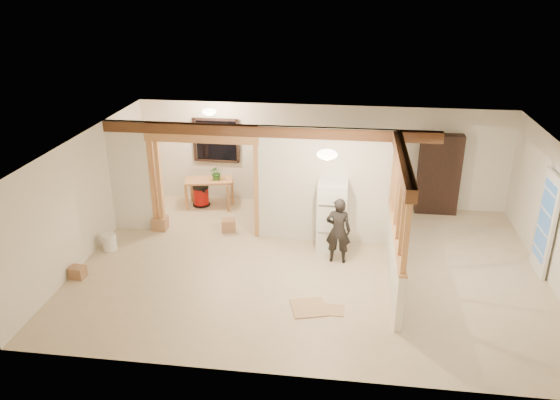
# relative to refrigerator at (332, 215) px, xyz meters

# --- Properties ---
(floor) EXTENTS (9.00, 6.50, 0.01)m
(floor) POSITION_rel_refrigerator_xyz_m (-0.39, -0.85, -0.74)
(floor) COLOR beige
(floor) RESTS_ON ground
(ceiling) EXTENTS (9.00, 6.50, 0.01)m
(ceiling) POSITION_rel_refrigerator_xyz_m (-0.39, -0.85, 1.77)
(ceiling) COLOR white
(wall_back) EXTENTS (9.00, 0.01, 2.50)m
(wall_back) POSITION_rel_refrigerator_xyz_m (-0.39, 2.40, 0.52)
(wall_back) COLOR silver
(wall_back) RESTS_ON floor
(wall_front) EXTENTS (9.00, 0.01, 2.50)m
(wall_front) POSITION_rel_refrigerator_xyz_m (-0.39, -4.10, 0.52)
(wall_front) COLOR silver
(wall_front) RESTS_ON floor
(wall_left) EXTENTS (0.01, 6.50, 2.50)m
(wall_left) POSITION_rel_refrigerator_xyz_m (-4.89, -0.85, 0.52)
(wall_left) COLOR silver
(wall_left) RESTS_ON floor
(wall_right) EXTENTS (0.01, 6.50, 2.50)m
(wall_right) POSITION_rel_refrigerator_xyz_m (4.11, -0.85, 0.52)
(wall_right) COLOR silver
(wall_right) RESTS_ON floor
(partition_left_stub) EXTENTS (0.90, 0.12, 2.50)m
(partition_left_stub) POSITION_rel_refrigerator_xyz_m (-4.44, 0.35, 0.52)
(partition_left_stub) COLOR white
(partition_left_stub) RESTS_ON floor
(partition_center) EXTENTS (2.80, 0.12, 2.50)m
(partition_center) POSITION_rel_refrigerator_xyz_m (-0.19, 0.35, 0.52)
(partition_center) COLOR white
(partition_center) RESTS_ON floor
(doorway_frame) EXTENTS (2.46, 0.14, 2.20)m
(doorway_frame) POSITION_rel_refrigerator_xyz_m (-2.79, 0.35, 0.37)
(doorway_frame) COLOR tan
(doorway_frame) RESTS_ON floor
(header_beam_back) EXTENTS (7.00, 0.18, 0.22)m
(header_beam_back) POSITION_rel_refrigerator_xyz_m (-1.39, 0.35, 1.65)
(header_beam_back) COLOR brown
(header_beam_back) RESTS_ON ceiling
(header_beam_right) EXTENTS (0.18, 3.30, 0.22)m
(header_beam_right) POSITION_rel_refrigerator_xyz_m (1.21, -1.25, 1.65)
(header_beam_right) COLOR brown
(header_beam_right) RESTS_ON ceiling
(pony_wall) EXTENTS (0.12, 3.20, 1.00)m
(pony_wall) POSITION_rel_refrigerator_xyz_m (1.21, -1.25, -0.23)
(pony_wall) COLOR white
(pony_wall) RESTS_ON floor
(stud_partition) EXTENTS (0.14, 3.20, 1.32)m
(stud_partition) POSITION_rel_refrigerator_xyz_m (1.21, -1.25, 0.93)
(stud_partition) COLOR tan
(stud_partition) RESTS_ON pony_wall
(window_back) EXTENTS (1.12, 0.10, 1.10)m
(window_back) POSITION_rel_refrigerator_xyz_m (-2.99, 2.32, 0.82)
(window_back) COLOR black
(window_back) RESTS_ON wall_back
(french_door) EXTENTS (0.12, 0.86, 2.00)m
(french_door) POSITION_rel_refrigerator_xyz_m (4.03, -0.45, 0.27)
(french_door) COLOR white
(french_door) RESTS_ON floor
(ceiling_dome_main) EXTENTS (0.36, 0.36, 0.16)m
(ceiling_dome_main) POSITION_rel_refrigerator_xyz_m (-0.09, -1.35, 1.75)
(ceiling_dome_main) COLOR #FFEABF
(ceiling_dome_main) RESTS_ON ceiling
(ceiling_dome_util) EXTENTS (0.32, 0.32, 0.14)m
(ceiling_dome_util) POSITION_rel_refrigerator_xyz_m (-2.89, 1.45, 1.75)
(ceiling_dome_util) COLOR #FFEABF
(ceiling_dome_util) RESTS_ON ceiling
(hanging_bulb) EXTENTS (0.07, 0.07, 0.07)m
(hanging_bulb) POSITION_rel_refrigerator_xyz_m (-2.39, 0.75, 1.45)
(hanging_bulb) COLOR #FFD88C
(hanging_bulb) RESTS_ON ceiling
(refrigerator) EXTENTS (0.60, 0.59, 1.46)m
(refrigerator) POSITION_rel_refrigerator_xyz_m (0.00, 0.00, 0.00)
(refrigerator) COLOR white
(refrigerator) RESTS_ON floor
(woman) EXTENTS (0.52, 0.35, 1.37)m
(woman) POSITION_rel_refrigerator_xyz_m (0.15, -0.60, -0.05)
(woman) COLOR black
(woman) RESTS_ON floor
(work_table) EXTENTS (1.23, 0.80, 0.72)m
(work_table) POSITION_rel_refrigerator_xyz_m (-3.07, 1.79, -0.37)
(work_table) COLOR tan
(work_table) RESTS_ON floor
(potted_plant) EXTENTS (0.42, 0.39, 0.37)m
(potted_plant) POSITION_rel_refrigerator_xyz_m (-2.87, 1.80, 0.17)
(potted_plant) COLOR #346F30
(potted_plant) RESTS_ON work_table
(shop_vac) EXTENTS (0.57, 0.57, 0.56)m
(shop_vac) POSITION_rel_refrigerator_xyz_m (-3.30, 1.83, -0.45)
(shop_vac) COLOR #920B06
(shop_vac) RESTS_ON floor
(bookshelf) EXTENTS (0.97, 0.32, 1.94)m
(bookshelf) POSITION_rel_refrigerator_xyz_m (2.42, 2.17, 0.24)
(bookshelf) COLOR black
(bookshelf) RESTS_ON floor
(bucket) EXTENTS (0.35, 0.35, 0.36)m
(bucket) POSITION_rel_refrigerator_xyz_m (-4.58, -0.72, -0.55)
(bucket) COLOR white
(bucket) RESTS_ON floor
(box_util_a) EXTENTS (0.37, 0.33, 0.27)m
(box_util_a) POSITION_rel_refrigerator_xyz_m (-2.32, 0.50, -0.60)
(box_util_a) COLOR #A57550
(box_util_a) RESTS_ON floor
(box_util_b) EXTENTS (0.33, 0.33, 0.30)m
(box_util_b) POSITION_rel_refrigerator_xyz_m (-3.86, 0.37, -0.58)
(box_util_b) COLOR #A57550
(box_util_b) RESTS_ON floor
(box_front) EXTENTS (0.31, 0.26, 0.23)m
(box_front) POSITION_rel_refrigerator_xyz_m (-4.71, -1.89, -0.62)
(box_front) COLOR #A57550
(box_front) RESTS_ON floor
(floor_panel_near) EXTENTS (0.73, 0.73, 0.02)m
(floor_panel_near) POSITION_rel_refrigerator_xyz_m (-0.27, -2.35, -0.72)
(floor_panel_near) COLOR tan
(floor_panel_near) RESTS_ON floor
(floor_panel_far) EXTENTS (0.45, 0.36, 0.01)m
(floor_panel_far) POSITION_rel_refrigerator_xyz_m (0.12, -2.36, -0.73)
(floor_panel_far) COLOR tan
(floor_panel_far) RESTS_ON floor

